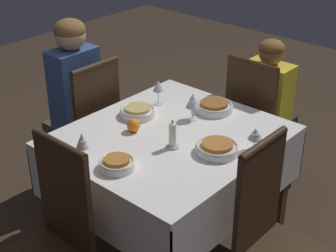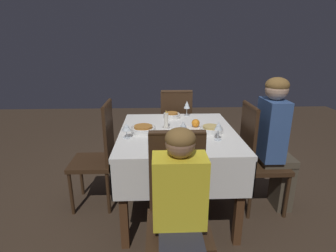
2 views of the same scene
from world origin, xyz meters
The scene contains 18 objects.
ground_plane centered at (0.00, 0.00, 0.00)m, with size 8.00×8.00×0.00m, color #3D2D21.
dining_table centered at (0.00, 0.00, 0.67)m, with size 1.14×1.01×0.78m.
chair_north centered at (0.03, 0.72, 0.54)m, with size 0.38×0.39×1.02m.
chair_east centered at (0.79, -0.06, 0.54)m, with size 0.39×0.38×1.02m.
chair_south centered at (-0.10, -0.72, 0.54)m, with size 0.38×0.39×1.02m.
chair_west centered at (-0.79, 0.04, 0.54)m, with size 0.39×0.38×1.02m.
person_adult_denim centered at (0.03, 0.88, 0.70)m, with size 0.30×0.34×1.25m.
person_child_yellow centered at (0.95, -0.06, 0.60)m, with size 0.33×0.30×1.10m.
bowl_north centered at (0.04, 0.29, 0.80)m, with size 0.20×0.20×0.06m.
wine_glass_north centered at (0.24, 0.30, 0.89)m, with size 0.06×0.06×0.15m.
bowl_east centered at (0.39, 0.00, 0.80)m, with size 0.22×0.22×0.06m.
wine_glass_east centered at (0.22, 0.03, 0.89)m, with size 0.08×0.08×0.16m.
bowl_south centered at (0.01, -0.30, 0.80)m, with size 0.22×0.22×0.06m.
wine_glass_south centered at (0.16, -0.43, 0.87)m, with size 0.08×0.08×0.13m.
bowl_west centered at (-0.42, -0.03, 0.80)m, with size 0.17×0.17×0.06m.
wine_glass_west centered at (-0.49, 0.13, 0.89)m, with size 0.07×0.07×0.16m.
candle_centerpiece centered at (-0.09, -0.10, 0.84)m, with size 0.07×0.07×0.16m.
orange_fruit centered at (-0.10, 0.17, 0.81)m, with size 0.07×0.07×0.07m, color orange.
Camera 1 is at (-1.82, -1.59, 2.11)m, focal length 55.00 mm.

